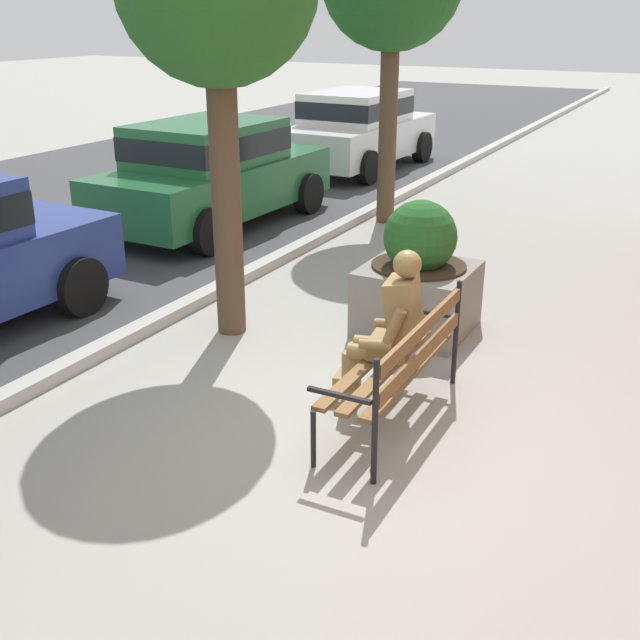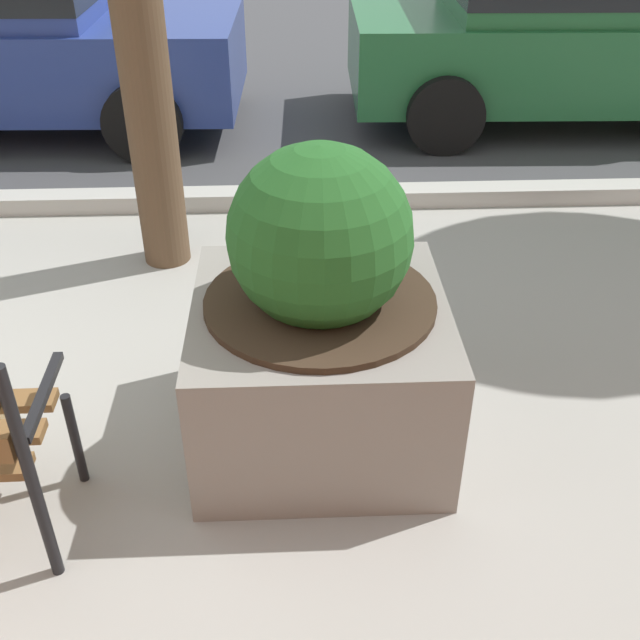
% 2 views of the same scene
% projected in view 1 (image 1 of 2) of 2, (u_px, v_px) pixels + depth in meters
% --- Properties ---
extents(ground_plane, '(80.00, 80.00, 0.00)m').
position_uv_depth(ground_plane, '(372.00, 435.00, 6.04)').
color(ground_plane, '#9E9B93').
extents(curb_stone, '(60.00, 0.20, 0.12)m').
position_uv_depth(curb_stone, '(89.00, 356.00, 7.27)').
color(curb_stone, '#B2AFA8').
rests_on(curb_stone, ground).
extents(park_bench, '(1.81, 0.55, 0.95)m').
position_uv_depth(park_bench, '(401.00, 361.00, 6.02)').
color(park_bench, brown).
rests_on(park_bench, ground).
extents(bronze_statue_seated, '(0.60, 0.83, 1.37)m').
position_uv_depth(bronze_statue_seated, '(386.00, 333.00, 6.22)').
color(bronze_statue_seated, olive).
rests_on(bronze_statue_seated, ground).
extents(concrete_planter, '(1.05, 1.05, 1.35)m').
position_uv_depth(concrete_planter, '(418.00, 278.00, 7.81)').
color(concrete_planter, gray).
rests_on(concrete_planter, ground).
extents(parked_car_green, '(4.15, 2.01, 1.56)m').
position_uv_depth(parked_car_green, '(212.00, 171.00, 11.58)').
color(parked_car_green, '#236638').
rests_on(parked_car_green, ground).
extents(parked_car_white, '(4.15, 2.01, 1.56)m').
position_uv_depth(parked_car_white, '(358.00, 128.00, 15.78)').
color(parked_car_white, silver).
rests_on(parked_car_white, ground).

